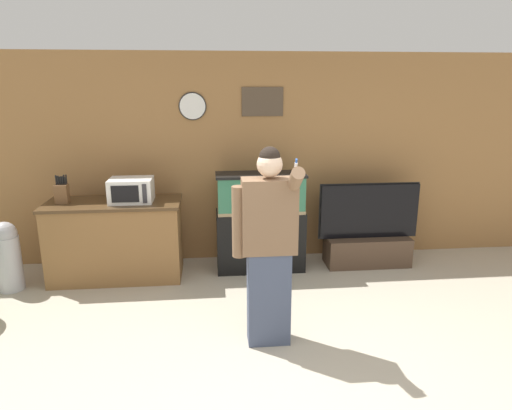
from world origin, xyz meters
name	(u,v)px	position (x,y,z in m)	size (l,w,h in m)	color
ground_plane	(295,396)	(0.00, 0.00, 0.00)	(18.00, 18.00, 0.00)	#B2A893
wall_back_paneled	(256,159)	(0.00, 2.87, 1.30)	(10.00, 0.08, 2.60)	olive
counter_island	(116,240)	(-1.70, 2.32, 0.46)	(1.52, 0.67, 0.92)	brown
microwave	(131,190)	(-1.48, 2.32, 1.06)	(0.48, 0.38, 0.27)	white
knife_block	(62,193)	(-2.25, 2.32, 1.04)	(0.14, 0.12, 0.32)	brown
aquarium_on_stand	(260,222)	(0.01, 2.41, 0.60)	(1.06, 0.42, 1.20)	black
tv_on_stand	(367,241)	(1.36, 2.42, 0.31)	(1.26, 0.40, 1.05)	#4C3828
person_standing	(268,245)	(-0.11, 0.76, 0.91)	(0.55, 0.41, 1.74)	#424C66
trash_bin	(7,255)	(-2.82, 2.09, 0.40)	(0.28, 0.28, 0.78)	#B7B7BC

